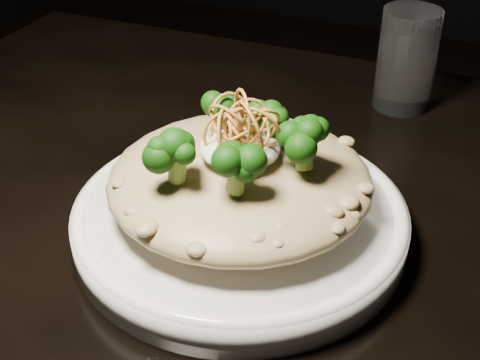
{
  "coord_description": "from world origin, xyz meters",
  "views": [
    {
      "loc": [
        0.1,
        -0.41,
        1.1
      ],
      "look_at": [
        -0.07,
        0.0,
        0.81
      ],
      "focal_mm": 50.0,
      "sensor_mm": 36.0,
      "label": 1
    }
  ],
  "objects": [
    {
      "name": "plate",
      "position": [
        -0.07,
        0.0,
        0.76
      ],
      "size": [
        0.27,
        0.27,
        0.03
      ],
      "primitive_type": "cylinder",
      "color": "white",
      "rests_on": "table"
    },
    {
      "name": "cheese",
      "position": [
        -0.08,
        0.0,
        0.83
      ],
      "size": [
        0.06,
        0.06,
        0.02
      ],
      "primitive_type": "ellipsoid",
      "color": "white",
      "rests_on": "risotto"
    },
    {
      "name": "drinking_glass",
      "position": [
        0.0,
        0.29,
        0.81
      ],
      "size": [
        0.07,
        0.07,
        0.11
      ],
      "primitive_type": "cylinder",
      "rotation": [
        0.0,
        0.0,
        -0.04
      ],
      "color": "white",
      "rests_on": "table"
    },
    {
      "name": "shallots",
      "position": [
        -0.07,
        -0.0,
        0.86
      ],
      "size": [
        0.06,
        0.06,
        0.04
      ],
      "primitive_type": null,
      "color": "#94611F",
      "rests_on": "cheese"
    },
    {
      "name": "table",
      "position": [
        0.0,
        0.0,
        0.67
      ],
      "size": [
        1.1,
        0.8,
        0.75
      ],
      "color": "black",
      "rests_on": "ground"
    },
    {
      "name": "risotto",
      "position": [
        -0.08,
        0.01,
        0.8
      ],
      "size": [
        0.21,
        0.21,
        0.05
      ],
      "primitive_type": "ellipsoid",
      "color": "brown",
      "rests_on": "plate"
    },
    {
      "name": "broccoli",
      "position": [
        -0.08,
        -0.0,
        0.85
      ],
      "size": [
        0.12,
        0.12,
        0.04
      ],
      "primitive_type": null,
      "color": "black",
      "rests_on": "risotto"
    }
  ]
}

